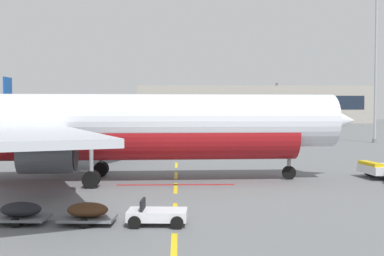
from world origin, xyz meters
TOP-DOWN VIEW (x-y plane):
  - ground at (40.00, 40.00)m, footprint 400.00×400.00m
  - apron_paint_markings at (18.00, 37.14)m, footprint 8.00×95.41m
  - airliner_foreground at (13.80, 23.71)m, footprint 34.77×34.60m
  - baggage_train at (14.18, 11.17)m, footprint 8.67×2.05m
  - apron_light_mast_far at (48.54, 61.57)m, footprint 1.80×1.80m
  - terminal_satellite at (46.93, 173.39)m, footprint 87.12×24.80m

SIDE VIEW (x-z plane):
  - ground at x=40.00m, z-range 0.00..0.00m
  - apron_paint_markings at x=18.00m, z-range 0.00..0.01m
  - baggage_train at x=14.18m, z-range -0.05..1.09m
  - airliner_foreground at x=13.80m, z-range -2.15..10.05m
  - terminal_satellite at x=46.93m, z-range -0.79..14.79m
  - apron_light_mast_far at x=48.54m, z-range 3.18..31.36m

